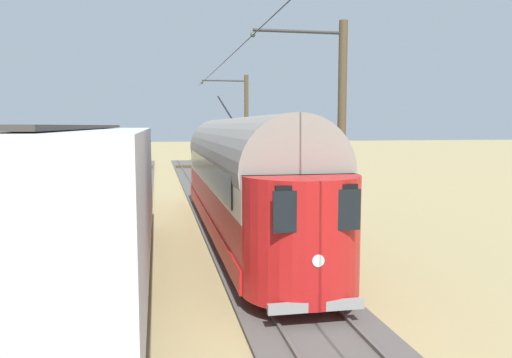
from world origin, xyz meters
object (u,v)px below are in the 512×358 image
object	(u,v)px
boxcar_far_siding	(87,203)
track_end_bumper	(30,198)
catenary_pole_foreground	(245,128)
vintage_streetcar	(241,174)
catenary_pole_mid_near	(339,131)

from	to	relation	value
boxcar_far_siding	track_end_bumper	xyz separation A→B (m)	(4.64, -14.32, -1.77)
catenary_pole_foreground	track_end_bumper	xyz separation A→B (m)	(12.13, 6.67, -3.45)
catenary_pole_foreground	vintage_streetcar	bearing A→B (deg)	79.64
catenary_pole_mid_near	catenary_pole_foreground	bearing A→B (deg)	-90.00
catenary_pole_foreground	track_end_bumper	size ratio (longest dim) A/B	4.08
boxcar_far_siding	catenary_pole_foreground	xyz separation A→B (m)	(-7.49, -21.00, 1.69)
vintage_streetcar	catenary_pole_foreground	distance (m)	15.88
catenary_pole_foreground	catenary_pole_mid_near	size ratio (longest dim) A/B	1.00
catenary_pole_foreground	catenary_pole_mid_near	bearing A→B (deg)	90.00
boxcar_far_siding	catenary_pole_mid_near	world-z (taller)	catenary_pole_mid_near
vintage_streetcar	catenary_pole_foreground	bearing A→B (deg)	-100.36
boxcar_far_siding	track_end_bumper	distance (m)	15.16
catenary_pole_mid_near	track_end_bumper	distance (m)	16.86
catenary_pole_foreground	track_end_bumper	world-z (taller)	catenary_pole_foreground
catenary_pole_foreground	catenary_pole_mid_near	world-z (taller)	same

